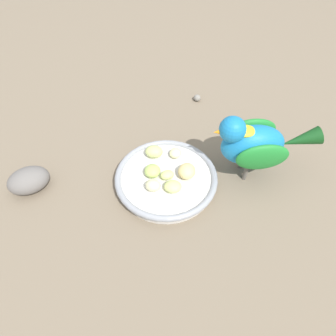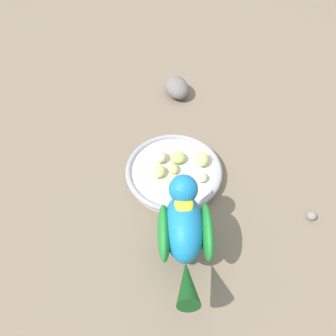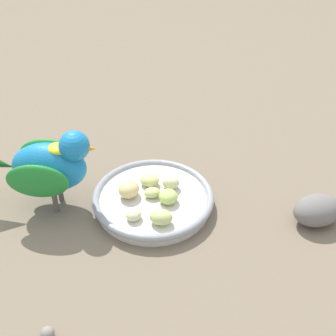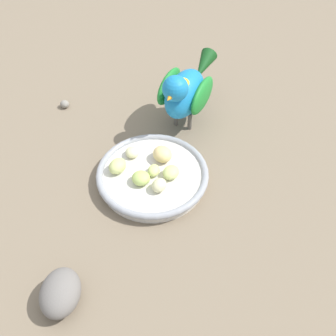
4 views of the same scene
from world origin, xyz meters
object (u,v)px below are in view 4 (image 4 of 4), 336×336
pebble_0 (65,104)px  apple_piece_2 (159,185)px  apple_piece_0 (162,154)px  apple_piece_4 (117,166)px  apple_piece_6 (132,152)px  feeding_bowl (153,176)px  apple_piece_3 (171,172)px  parrot (186,90)px  rock_large (60,293)px  apple_piece_5 (141,178)px  apple_piece_1 (154,170)px

pebble_0 → apple_piece_2: bearing=158.5°
apple_piece_0 → apple_piece_4: (0.06, 0.06, -0.00)m
apple_piece_2 → apple_piece_0: bearing=-65.3°
apple_piece_2 → apple_piece_6: apple_piece_2 is taller
apple_piece_2 → feeding_bowl: bearing=-42.0°
apple_piece_4 → pebble_0: apple_piece_4 is taller
apple_piece_3 → apple_piece_6: bearing=-5.6°
apple_piece_0 → parrot: 0.14m
parrot → rock_large: bearing=-0.7°
apple_piece_0 → parrot: size_ratio=0.17×
parrot → rock_large: parrot is taller
apple_piece_4 → parrot: size_ratio=0.17×
apple_piece_5 → apple_piece_1: bearing=-108.1°
apple_piece_3 → rock_large: (0.03, 0.28, -0.01)m
feeding_bowl → apple_piece_4: 0.07m
apple_piece_0 → apple_piece_2: (-0.03, 0.07, -0.00)m
apple_piece_4 → apple_piece_6: apple_piece_4 is taller
apple_piece_1 → apple_piece_5: (0.01, 0.03, 0.00)m
apple_piece_5 → apple_piece_6: size_ratio=1.24×
apple_piece_6 → apple_piece_5: bearing=135.1°
apple_piece_0 → apple_piece_4: size_ratio=1.01×
apple_piece_6 → rock_large: rock_large is taller
feeding_bowl → pebble_0: size_ratio=10.85×
feeding_bowl → apple_piece_5: 0.03m
apple_piece_3 → parrot: (0.05, -0.15, 0.06)m
feeding_bowl → rock_large: bearing=90.1°
apple_piece_0 → apple_piece_1: 0.04m
apple_piece_4 → pebble_0: 0.24m
apple_piece_3 → pebble_0: 0.31m
apple_piece_5 → apple_piece_2: bearing=-178.7°
feeding_bowl → pebble_0: 0.28m
apple_piece_5 → feeding_bowl: bearing=-105.5°
apple_piece_5 → parrot: 0.20m
apple_piece_4 → apple_piece_3: bearing=-158.5°
apple_piece_3 → apple_piece_4: apple_piece_4 is taller
apple_piece_0 → apple_piece_3: bearing=140.7°
parrot → apple_piece_6: bearing=-17.0°
apple_piece_1 → apple_piece_3: 0.03m
apple_piece_2 → pebble_0: (0.30, -0.12, -0.02)m
apple_piece_0 → apple_piece_5: (0.01, 0.07, -0.00)m
apple_piece_3 → rock_large: bearing=83.6°
apple_piece_1 → pebble_0: (0.27, -0.09, -0.02)m
feeding_bowl → apple_piece_4: apple_piece_4 is taller
apple_piece_2 → apple_piece_5: bearing=1.3°
apple_piece_4 → parrot: 0.20m
apple_piece_1 → apple_piece_2: (-0.03, 0.03, 0.00)m
apple_piece_5 → apple_piece_6: bearing=-44.9°
apple_piece_1 → apple_piece_6: bearing=-18.7°
apple_piece_6 → apple_piece_4: bearing=86.0°
apple_piece_6 → parrot: 0.16m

